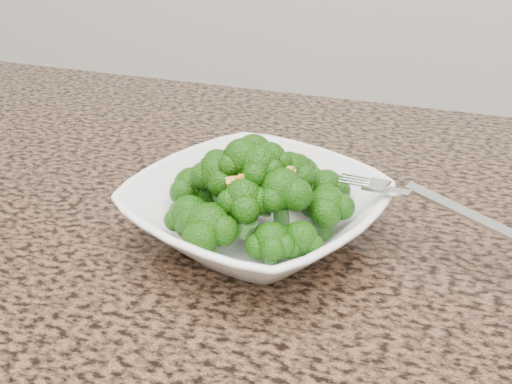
% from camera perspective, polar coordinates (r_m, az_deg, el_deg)
% --- Properties ---
extents(granite_counter, '(1.64, 1.04, 0.03)m').
position_cam_1_polar(granite_counter, '(0.53, -4.37, -11.83)').
color(granite_counter, brown).
rests_on(granite_counter, cabinet).
extents(bowl, '(0.29, 0.29, 0.06)m').
position_cam_1_polar(bowl, '(0.60, 0.00, -1.88)').
color(bowl, white).
rests_on(bowl, granite_counter).
extents(broccoli_pile, '(0.20, 0.20, 0.07)m').
position_cam_1_polar(broccoli_pile, '(0.57, 0.00, 3.46)').
color(broccoli_pile, '#1A5109').
rests_on(broccoli_pile, bowl).
extents(garlic_topping, '(0.12, 0.12, 0.01)m').
position_cam_1_polar(garlic_topping, '(0.56, 0.00, 6.91)').
color(garlic_topping, gold).
rests_on(garlic_topping, broccoli_pile).
extents(fork, '(0.19, 0.08, 0.01)m').
position_cam_1_polar(fork, '(0.58, 12.85, -0.06)').
color(fork, silver).
rests_on(fork, bowl).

